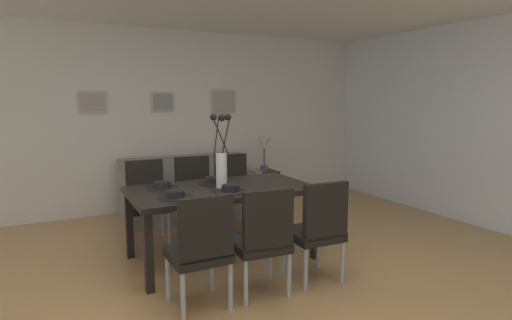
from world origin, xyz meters
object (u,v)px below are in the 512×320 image
at_px(table_lamp, 264,147).
at_px(dining_chair_mid_left, 318,226).
at_px(dining_chair_near_right, 147,197).
at_px(framed_picture_center, 163,102).
at_px(bowl_near_left, 175,193).
at_px(bowl_far_right, 213,180).
at_px(bowl_near_right, 162,184).
at_px(framed_picture_left, 92,102).
at_px(dining_table, 222,194).
at_px(dining_chair_far_right, 195,191).
at_px(framed_picture_right, 224,102).
at_px(side_table, 264,187).
at_px(sofa, 190,195).
at_px(centerpiece_vase, 221,159).
at_px(bowl_far_left, 230,188).
at_px(dining_chair_mid_right, 234,188).
at_px(dining_chair_near_left, 201,246).
at_px(dining_chair_far_left, 262,236).

bearing_deg(table_lamp, dining_chair_mid_left, -108.35).
height_order(dining_chair_near_right, framed_picture_center, framed_picture_center).
height_order(bowl_near_left, bowl_far_right, same).
xyz_separation_m(bowl_near_right, framed_picture_left, (-0.41, 1.99, 0.79)).
height_order(dining_table, table_lamp, table_lamp).
bearing_deg(dining_chair_far_right, framed_picture_right, 54.39).
xyz_separation_m(bowl_far_right, side_table, (1.43, 1.55, -0.52)).
relative_size(bowl_near_left, sofa, 0.09).
bearing_deg(centerpiece_vase, dining_chair_mid_left, -59.42).
height_order(bowl_far_left, framed_picture_right, framed_picture_right).
bearing_deg(dining_chair_near_right, bowl_far_right, -49.62).
distance_m(dining_chair_far_right, bowl_far_left, 1.18).
bearing_deg(framed_picture_center, dining_chair_mid_right, -67.79).
bearing_deg(dining_chair_near_left, bowl_near_right, 89.91).
bearing_deg(dining_chair_mid_right, bowl_near_right, -147.79).
xyz_separation_m(bowl_near_left, bowl_far_right, (0.54, 0.45, 0.00)).
height_order(dining_chair_far_left, framed_picture_center, framed_picture_center).
bearing_deg(sofa, dining_chair_mid_right, -68.98).
xyz_separation_m(dining_table, dining_chair_far_right, (0.03, 0.93, -0.16)).
distance_m(bowl_far_left, side_table, 2.51).
bearing_deg(bowl_near_right, bowl_far_left, -39.71).
relative_size(bowl_far_left, framed_picture_left, 0.46).
distance_m(dining_chair_far_left, sofa, 2.68).
bearing_deg(framed_picture_left, dining_chair_far_left, -73.48).
height_order(dining_chair_mid_left, framed_picture_right, framed_picture_right).
xyz_separation_m(dining_chair_mid_left, side_table, (0.89, 2.68, -0.25)).
relative_size(dining_table, centerpiece_vase, 2.45).
distance_m(bowl_far_right, table_lamp, 2.11).
height_order(dining_table, framed_picture_right, framed_picture_right).
height_order(dining_chair_mid_left, bowl_near_left, dining_chair_mid_left).
xyz_separation_m(dining_chair_near_right, dining_chair_far_left, (0.54, -1.80, 0.00)).
distance_m(framed_picture_center, framed_picture_right, 0.95).
bearing_deg(side_table, bowl_far_left, -125.50).
bearing_deg(dining_chair_near_right, framed_picture_center, 67.29).
bearing_deg(sofa, bowl_near_left, -111.11).
distance_m(sofa, framed_picture_right, 1.56).
bearing_deg(dining_chair_mid_left, side_table, 71.65).
distance_m(bowl_near_left, bowl_far_right, 0.70).
distance_m(dining_chair_mid_left, side_table, 2.84).
relative_size(bowl_near_right, sofa, 0.09).
bearing_deg(framed_picture_left, side_table, -10.53).
distance_m(dining_table, dining_chair_near_right, 1.06).
distance_m(dining_table, centerpiece_vase, 0.36).
bearing_deg(dining_chair_far_right, dining_chair_mid_right, -2.59).
height_order(dining_chair_near_left, bowl_far_left, dining_chair_near_left).
xyz_separation_m(dining_chair_mid_left, framed_picture_left, (-1.49, 3.12, 1.06)).
distance_m(dining_chair_mid_left, centerpiece_vase, 1.17).
bearing_deg(bowl_far_right, table_lamp, 47.41).
relative_size(dining_chair_near_right, bowl_far_left, 5.41).
height_order(dining_chair_mid_left, dining_chair_mid_right, same).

